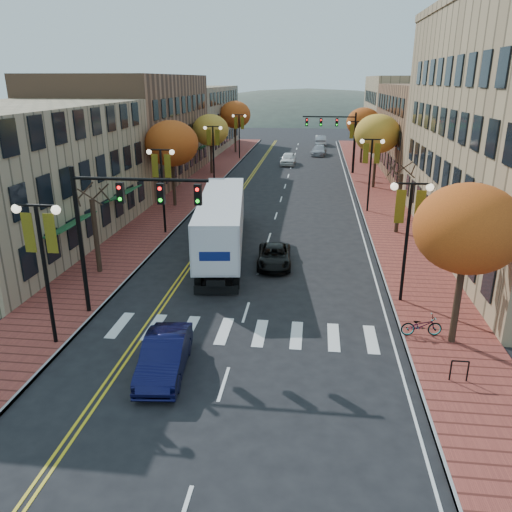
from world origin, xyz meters
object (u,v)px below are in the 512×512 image
(navy_sedan, at_px, (165,356))
(black_suv, at_px, (274,256))
(semi_truck, at_px, (223,218))
(bicycle, at_px, (421,325))

(navy_sedan, relative_size, black_suv, 1.04)
(semi_truck, distance_m, navy_sedan, 14.38)
(navy_sedan, xyz_separation_m, bicycle, (10.13, 3.87, -0.11))
(semi_truck, relative_size, black_suv, 3.67)
(black_suv, relative_size, bicycle, 2.42)
(semi_truck, bearing_deg, navy_sedan, -95.86)
(bicycle, bearing_deg, semi_truck, 38.13)
(black_suv, distance_m, bicycle, 10.72)
(semi_truck, xyz_separation_m, black_suv, (3.49, -2.29, -1.65))
(bicycle, bearing_deg, navy_sedan, 103.90)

